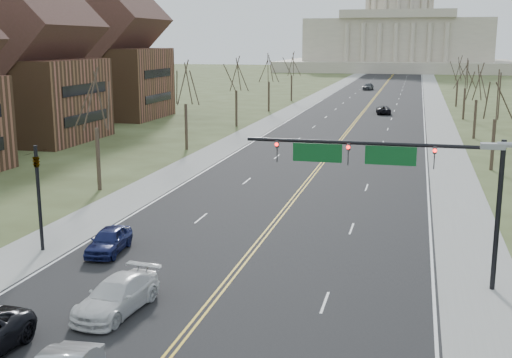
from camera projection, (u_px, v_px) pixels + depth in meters
The scene contains 25 objects.
road at pixel (371, 102), 124.96m from camera, with size 20.00×380.00×0.01m, color black.
cross_road at pixel (190, 328), 26.33m from camera, with size 120.00×14.00×0.01m, color black.
sidewalk_left at pixel (310, 100), 127.80m from camera, with size 4.00×380.00×0.03m, color gray.
sidewalk_right at pixel (435, 103), 122.11m from camera, with size 4.00×380.00×0.03m, color gray.
center_line at pixel (371, 102), 124.96m from camera, with size 0.42×380.00×0.01m, color gold.
edge_line_left at pixel (321, 100), 127.28m from camera, with size 0.15×380.00×0.01m, color silver.
edge_line_right at pixel (423, 103), 122.63m from camera, with size 0.15×380.00×0.01m, color silver.
capitol at pixel (398, 34), 254.66m from camera, with size 90.00×60.00×50.00m.
signal_mast at pixel (389, 166), 30.46m from camera, with size 12.12×0.44×7.20m.
signal_left at pixel (38, 186), 35.39m from camera, with size 0.32×0.36×6.00m.
tree_l_0 at pixel (95, 102), 49.41m from camera, with size 3.96×3.96×9.00m.
tree_r_1 at pixel (497, 98), 57.31m from camera, with size 3.74×3.74×8.50m.
tree_l_1 at pixel (185, 85), 68.38m from camera, with size 3.96×3.96×9.00m.
tree_r_2 at pixel (477, 84), 76.28m from camera, with size 3.74×3.74×8.50m.
tree_l_2 at pixel (236, 76), 87.35m from camera, with size 3.96×3.96×9.00m.
tree_r_3 at pixel (466, 76), 95.25m from camera, with size 3.74×3.74×8.50m.
tree_l_3 at pixel (269, 70), 106.31m from camera, with size 3.96×3.96×9.00m.
tree_r_4 at pixel (458, 70), 114.22m from camera, with size 3.74×3.74×8.50m.
tree_l_4 at pixel (292, 65), 125.28m from camera, with size 3.96×3.96×9.00m.
bldg_left_mid at pixel (25, 68), 74.80m from camera, with size 15.10×14.28×20.75m.
bldg_left_far at pixel (105, 55), 97.82m from camera, with size 17.10×14.28×23.25m.
car_sb_inner_second at pixel (117, 296), 27.83m from camera, with size 2.05×5.04×1.46m, color silver.
car_sb_outer_second at pixel (109, 240), 35.64m from camera, with size 1.66×4.12×1.40m, color #161D4F.
car_far_nb at pixel (383, 110), 103.81m from camera, with size 2.20×4.77×1.32m, color black.
car_far_sb at pixel (368, 86), 154.98m from camera, with size 1.98×4.92×1.68m, color #44474B.
Camera 1 is at (8.56, -17.06, 11.56)m, focal length 45.00 mm.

